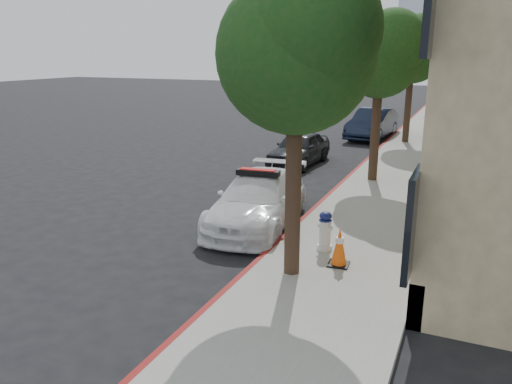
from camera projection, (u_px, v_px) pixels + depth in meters
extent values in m
plane|color=black|center=(210.00, 227.00, 12.66)|extent=(120.00, 120.00, 0.00)
cube|color=gray|center=(409.00, 160.00, 20.05)|extent=(3.20, 50.00, 0.15)
cube|color=maroon|center=(371.00, 157.00, 20.65)|extent=(0.12, 50.00, 0.15)
cylinder|color=black|center=(293.00, 190.00, 9.28)|extent=(0.30, 0.30, 3.30)
sphere|color=#133E14|center=(296.00, 54.00, 8.62)|extent=(2.80, 2.80, 2.80)
sphere|color=#133E14|center=(314.00, 29.00, 8.09)|extent=(2.24, 2.24, 2.24)
sphere|color=#133E14|center=(283.00, 71.00, 9.10)|extent=(2.10, 2.10, 2.10)
cylinder|color=black|center=(375.00, 132.00, 16.35)|extent=(0.30, 0.30, 3.19)
sphere|color=#133E14|center=(380.00, 57.00, 15.70)|extent=(2.60, 2.60, 2.60)
sphere|color=#133E14|center=(392.00, 43.00, 15.17)|extent=(2.08, 2.08, 2.08)
sphere|color=#133E14|center=(370.00, 66.00, 16.18)|extent=(1.95, 1.95, 1.95)
cylinder|color=black|center=(408.00, 106.00, 23.36)|extent=(0.30, 0.30, 3.41)
sphere|color=#133E14|center=(413.00, 50.00, 22.69)|extent=(3.00, 3.00, 3.00)
sphere|color=#133E14|center=(422.00, 41.00, 22.16)|extent=(2.40, 2.40, 2.40)
sphere|color=#133E14|center=(405.00, 57.00, 23.17)|extent=(2.25, 2.25, 2.25)
imported|color=white|center=(258.00, 200.00, 12.70)|extent=(2.32, 4.68, 1.31)
cube|color=black|center=(258.00, 173.00, 12.51)|extent=(1.12, 0.40, 0.14)
cube|color=#A50A07|center=(258.00, 170.00, 12.49)|extent=(0.92, 0.32, 0.06)
imported|color=black|center=(299.00, 148.00, 19.53)|extent=(1.71, 3.86, 1.29)
imported|color=black|center=(373.00, 124.00, 25.44)|extent=(2.05, 4.69, 1.50)
cylinder|color=silver|center=(324.00, 247.00, 10.83)|extent=(0.33, 0.33, 0.10)
cylinder|color=silver|center=(325.00, 232.00, 10.74)|extent=(0.25, 0.25, 0.57)
ellipsoid|color=navy|center=(326.00, 216.00, 10.63)|extent=(0.27, 0.27, 0.19)
cylinder|color=silver|center=(325.00, 227.00, 10.70)|extent=(0.36, 0.24, 0.10)
cylinder|color=silver|center=(325.00, 227.00, 10.70)|extent=(0.17, 0.21, 0.10)
cube|color=black|center=(339.00, 264.00, 10.04)|extent=(0.44, 0.44, 0.03)
cone|color=#FF5B0D|center=(339.00, 246.00, 9.94)|extent=(0.32, 0.32, 0.75)
cylinder|color=white|center=(340.00, 240.00, 9.90)|extent=(0.17, 0.17, 0.11)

